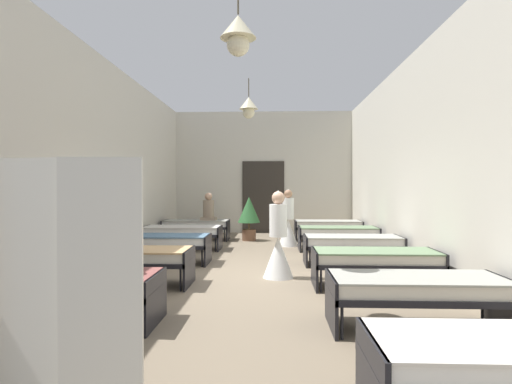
{
  "coord_description": "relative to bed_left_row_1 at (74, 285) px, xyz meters",
  "views": [
    {
      "loc": [
        0.34,
        -7.53,
        1.55
      ],
      "look_at": [
        0.0,
        0.75,
        1.45
      ],
      "focal_mm": 29.89,
      "sensor_mm": 36.0,
      "label": 1
    }
  ],
  "objects": [
    {
      "name": "patient_seated_primary",
      "position": [
        0.35,
        7.66,
        0.43
      ],
      "size": [
        0.44,
        0.44,
        0.8
      ],
      "color": "gray",
      "rests_on": "bed_left_row_5"
    },
    {
      "name": "patient_seated_secondary",
      "position": [
        0.35,
        0.02,
        0.43
      ],
      "size": [
        0.44,
        0.44,
        0.8
      ],
      "color": "slate",
      "rests_on": "bed_left_row_1"
    },
    {
      "name": "bed_right_row_1",
      "position": [
        3.81,
        0.0,
        0.0
      ],
      "size": [
        1.9,
        0.84,
        0.57
      ],
      "color": "black",
      "rests_on": "ground"
    },
    {
      "name": "nurse_mid_aisle",
      "position": [
        2.32,
        2.55,
        0.09
      ],
      "size": [
        0.52,
        0.52,
        1.49
      ],
      "rotation": [
        0.0,
        0.0,
        2.74
      ],
      "color": "white",
      "rests_on": "ground"
    },
    {
      "name": "bed_right_row_4",
      "position": [
        3.81,
        5.7,
        0.0
      ],
      "size": [
        1.9,
        0.84,
        0.57
      ],
      "color": "black",
      "rests_on": "ground"
    },
    {
      "name": "bed_left_row_2",
      "position": [
        0.0,
        1.9,
        0.0
      ],
      "size": [
        1.9,
        0.84,
        0.57
      ],
      "color": "black",
      "rests_on": "ground"
    },
    {
      "name": "privacy_screen",
      "position": [
        0.95,
        -2.55,
        0.41
      ],
      "size": [
        1.24,
        0.23,
        1.7
      ],
      "rotation": [
        0.0,
        0.0,
        -0.2
      ],
      "color": "silver",
      "rests_on": "ground"
    },
    {
      "name": "bed_left_row_5",
      "position": [
        0.0,
        7.6,
        0.0
      ],
      "size": [
        1.9,
        0.84,
        0.57
      ],
      "color": "black",
      "rests_on": "ground"
    },
    {
      "name": "bed_right_row_3",
      "position": [
        3.81,
        3.8,
        0.0
      ],
      "size": [
        1.9,
        0.84,
        0.57
      ],
      "color": "black",
      "rests_on": "ground"
    },
    {
      "name": "ground_plane",
      "position": [
        1.9,
        2.85,
        -0.49
      ],
      "size": [
        6.51,
        14.1,
        0.1
      ],
      "primitive_type": "cube",
      "color": "#7A6B56"
    },
    {
      "name": "nurse_near_aisle",
      "position": [
        2.63,
        6.43,
        0.09
      ],
      "size": [
        0.52,
        0.52,
        1.49
      ],
      "rotation": [
        0.0,
        0.0,
        2.86
      ],
      "color": "white",
      "rests_on": "ground"
    },
    {
      "name": "bed_right_row_2",
      "position": [
        3.81,
        1.9,
        0.0
      ],
      "size": [
        1.9,
        0.84,
        0.57
      ],
      "color": "black",
      "rests_on": "ground"
    },
    {
      "name": "bed_left_row_3",
      "position": [
        0.0,
        3.8,
        0.0
      ],
      "size": [
        1.9,
        0.84,
        0.57
      ],
      "color": "black",
      "rests_on": "ground"
    },
    {
      "name": "bed_left_row_1",
      "position": [
        0.0,
        0.0,
        0.0
      ],
      "size": [
        1.9,
        0.84,
        0.57
      ],
      "color": "black",
      "rests_on": "ground"
    },
    {
      "name": "room_shell",
      "position": [
        1.9,
        4.18,
        1.6
      ],
      "size": [
        6.31,
        13.7,
        4.07
      ],
      "color": "beige",
      "rests_on": "ground"
    },
    {
      "name": "bed_right_row_5",
      "position": [
        3.81,
        7.6,
        0.0
      ],
      "size": [
        1.9,
        0.84,
        0.57
      ],
      "color": "black",
      "rests_on": "ground"
    },
    {
      "name": "bed_left_row_4",
      "position": [
        0.0,
        5.7,
        0.0
      ],
      "size": [
        1.9,
        0.84,
        0.57
      ],
      "color": "black",
      "rests_on": "ground"
    },
    {
      "name": "potted_plant",
      "position": [
        1.54,
        7.52,
        0.35
      ],
      "size": [
        0.64,
        0.64,
        1.26
      ],
      "color": "brown",
      "rests_on": "ground"
    }
  ]
}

